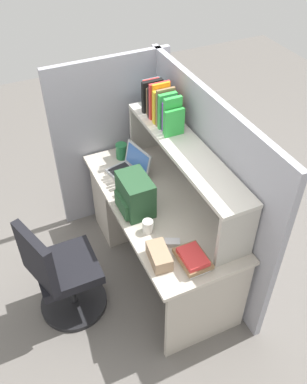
% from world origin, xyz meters
% --- Properties ---
extents(ground_plane, '(8.00, 8.00, 0.00)m').
position_xyz_m(ground_plane, '(0.00, 0.00, 0.00)').
color(ground_plane, slate).
extents(desk, '(1.60, 0.70, 0.73)m').
position_xyz_m(desk, '(-0.39, 0.00, 0.40)').
color(desk, beige).
rests_on(desk, ground_plane).
extents(cubicle_partition_rear, '(1.84, 0.05, 1.55)m').
position_xyz_m(cubicle_partition_rear, '(0.00, 0.38, 0.78)').
color(cubicle_partition_rear, '#9E9EA8').
rests_on(cubicle_partition_rear, ground_plane).
extents(cubicle_partition_left, '(0.05, 1.06, 1.55)m').
position_xyz_m(cubicle_partition_left, '(-0.85, -0.05, 0.78)').
color(cubicle_partition_left, '#9E9EA8').
rests_on(cubicle_partition_left, ground_plane).
extents(overhead_hutch, '(1.44, 0.28, 0.45)m').
position_xyz_m(overhead_hutch, '(0.00, 0.20, 1.08)').
color(overhead_hutch, '#BCB7AC').
rests_on(overhead_hutch, desk).
extents(reference_books_on_shelf, '(0.46, 0.18, 0.30)m').
position_xyz_m(reference_books_on_shelf, '(-0.39, 0.20, 1.31)').
color(reference_books_on_shelf, teal).
rests_on(reference_books_on_shelf, overhead_hutch).
extents(laptop, '(0.36, 0.31, 0.22)m').
position_xyz_m(laptop, '(-0.41, -0.07, 0.78)').
color(laptop, '#B7BABF').
rests_on(laptop, desk).
extents(backpack, '(0.30, 0.23, 0.29)m').
position_xyz_m(backpack, '(-0.01, -0.20, 0.87)').
color(backpack, '#264C2D').
rests_on(backpack, desk).
extents(computer_mouse, '(0.10, 0.12, 0.03)m').
position_xyz_m(computer_mouse, '(0.42, -0.10, 0.75)').
color(computer_mouse, silver).
rests_on(computer_mouse, desk).
extents(paper_cup, '(0.08, 0.08, 0.10)m').
position_xyz_m(paper_cup, '(0.24, -0.20, 0.78)').
color(paper_cup, white).
rests_on(paper_cup, desk).
extents(tissue_box, '(0.23, 0.15, 0.10)m').
position_xyz_m(tissue_box, '(0.51, -0.25, 0.78)').
color(tissue_box, '#9E7F60').
rests_on(tissue_box, desk).
extents(snack_canister, '(0.10, 0.10, 0.14)m').
position_xyz_m(snack_canister, '(-0.65, -0.05, 0.80)').
color(snack_canister, '#26723F').
rests_on(snack_canister, desk).
extents(desk_book_stack, '(0.25, 0.18, 0.09)m').
position_xyz_m(desk_book_stack, '(0.62, -0.06, 0.77)').
color(desk_book_stack, white).
rests_on(desk_book_stack, desk).
extents(office_chair, '(0.52, 0.54, 0.93)m').
position_xyz_m(office_chair, '(0.10, -0.84, 0.39)').
color(office_chair, black).
rests_on(office_chair, ground_plane).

